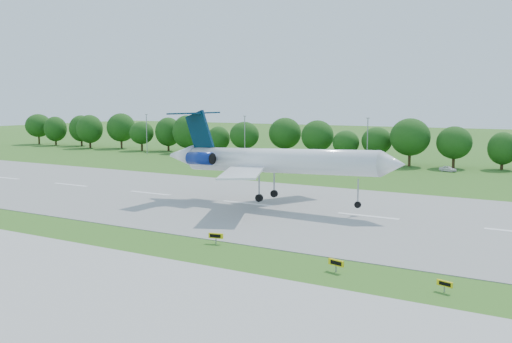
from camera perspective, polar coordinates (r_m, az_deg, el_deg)
name	(u,v)px	position (r m, az deg, el deg)	size (l,w,h in m)	color
ground	(288,259)	(60.08, 3.22, -8.71)	(600.00, 600.00, 0.00)	#2C5A17
runway	(368,216)	(82.54, 11.13, -4.43)	(400.00, 45.00, 0.08)	gray
taxiway	(182,314)	(45.55, -7.41, -13.97)	(400.00, 23.00, 0.08)	#ADADA8
tree_line	(461,143)	(146.29, 19.80, 2.72)	(288.40, 8.40, 10.40)	#382314
light_poles	(441,145)	(136.97, 18.01, 2.58)	(175.90, 0.25, 12.19)	gray
airliner	(267,159)	(88.03, 1.16, 1.21)	(40.73, 29.78, 13.81)	white
taxi_sign_left	(216,236)	(65.96, -4.03, -6.45)	(1.77, 0.59, 1.24)	gray
taxi_sign_centre	(445,284)	(52.39, 18.35, -10.61)	(1.44, 0.56, 1.02)	gray
taxi_sign_right	(336,263)	(55.86, 8.01, -9.04)	(1.73, 0.64, 1.22)	gray
service_vehicle_a	(312,161)	(150.19, 5.62, 1.07)	(1.29, 3.69, 1.21)	white
service_vehicle_b	(448,169)	(138.74, 18.64, 0.26)	(1.59, 3.95, 1.35)	white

